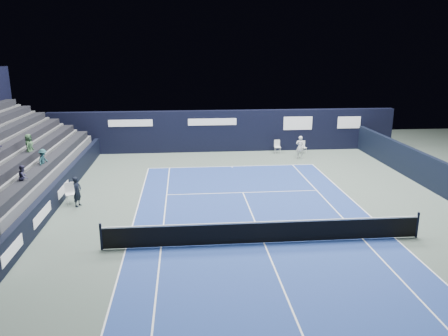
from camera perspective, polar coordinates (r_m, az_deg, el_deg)
The scene contains 12 objects.
ground at distance 19.70m, azimuth 4.20°, elevation -7.31°, with size 48.00×48.00×0.00m, color #48564C.
court_surface at distance 17.90m, azimuth 5.25°, elevation -9.75°, with size 10.97×23.77×0.01m, color navy.
enclosure_wall_right at distance 26.64m, azimuth 25.62°, elevation -0.70°, with size 0.30×22.00×1.80m, color black.
folding_chair_back_a at distance 32.87m, azimuth 6.98°, elevation 2.93°, with size 0.46×0.45×0.99m.
folding_chair_back_b at distance 33.13m, azimuth 10.25°, elevation 2.84°, with size 0.47×0.46×0.93m.
line_judge_chair at distance 23.36m, azimuth -19.48°, elevation -2.93°, with size 0.61×0.60×1.06m.
line_judge at distance 22.73m, azimuth -18.62°, elevation -2.93°, with size 0.55×0.36×1.52m, color black.
court_markings at distance 17.89m, azimuth 5.25°, elevation -9.73°, with size 11.03×23.83×0.00m.
tennis_net at distance 17.69m, azimuth 5.29°, elevation -8.27°, with size 12.90×0.10×1.10m.
back_sponsor_wall at distance 33.12m, azimuth 0.18°, elevation 4.88°, with size 26.00×0.63×3.10m.
side_barrier_left at distance 23.85m, azimuth -20.63°, elevation -2.67°, with size 0.33×22.00×1.20m.
tennis_player at distance 31.47m, azimuth 9.90°, elevation 2.72°, with size 0.70×0.91×1.62m.
Camera 1 is at (-3.09, -15.92, 7.58)m, focal length 35.00 mm.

